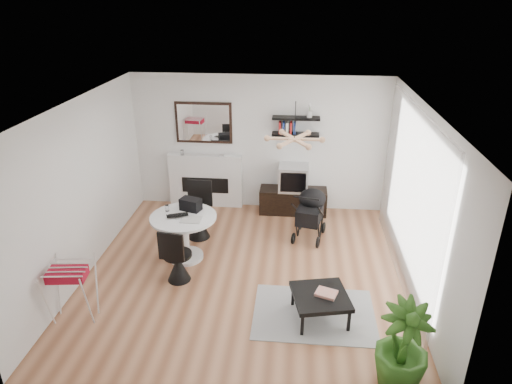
# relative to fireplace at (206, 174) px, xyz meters

# --- Properties ---
(floor) EXTENTS (5.00, 5.00, 0.00)m
(floor) POSITION_rel_fireplace_xyz_m (1.10, -2.42, -0.69)
(floor) COLOR #915738
(floor) RESTS_ON ground
(ceiling) EXTENTS (5.00, 5.00, 0.00)m
(ceiling) POSITION_rel_fireplace_xyz_m (1.10, -2.42, 2.01)
(ceiling) COLOR white
(ceiling) RESTS_ON wall_back
(wall_back) EXTENTS (5.00, 0.00, 5.00)m
(wall_back) POSITION_rel_fireplace_xyz_m (1.10, 0.08, 0.66)
(wall_back) COLOR white
(wall_back) RESTS_ON floor
(wall_left) EXTENTS (0.00, 5.00, 5.00)m
(wall_left) POSITION_rel_fireplace_xyz_m (-1.40, -2.42, 0.66)
(wall_left) COLOR white
(wall_left) RESTS_ON floor
(wall_right) EXTENTS (0.00, 5.00, 5.00)m
(wall_right) POSITION_rel_fireplace_xyz_m (3.60, -2.42, 0.66)
(wall_right) COLOR white
(wall_right) RESTS_ON floor
(sheer_curtain) EXTENTS (0.04, 3.60, 2.60)m
(sheer_curtain) POSITION_rel_fireplace_xyz_m (3.50, -2.22, 0.66)
(sheer_curtain) COLOR white
(sheer_curtain) RESTS_ON wall_right
(fireplace) EXTENTS (1.50, 0.17, 2.16)m
(fireplace) POSITION_rel_fireplace_xyz_m (0.00, 0.00, 0.00)
(fireplace) COLOR white
(fireplace) RESTS_ON floor
(shelf_lower) EXTENTS (0.90, 0.25, 0.04)m
(shelf_lower) POSITION_rel_fireplace_xyz_m (1.80, -0.05, 0.91)
(shelf_lower) COLOR black
(shelf_lower) RESTS_ON wall_back
(shelf_upper) EXTENTS (0.90, 0.25, 0.04)m
(shelf_upper) POSITION_rel_fireplace_xyz_m (1.80, -0.05, 1.23)
(shelf_upper) COLOR black
(shelf_upper) RESTS_ON wall_back
(pendant_lamp) EXTENTS (0.90, 0.90, 0.10)m
(pendant_lamp) POSITION_rel_fireplace_xyz_m (1.80, -2.12, 1.46)
(pendant_lamp) COLOR tan
(pendant_lamp) RESTS_ON ceiling
(tv_console) EXTENTS (1.33, 0.47, 0.50)m
(tv_console) POSITION_rel_fireplace_xyz_m (1.80, -0.17, -0.44)
(tv_console) COLOR black
(tv_console) RESTS_ON floor
(crt_tv) EXTENTS (0.57, 0.50, 0.50)m
(crt_tv) POSITION_rel_fireplace_xyz_m (1.79, -0.17, 0.06)
(crt_tv) COLOR silver
(crt_tv) RESTS_ON tv_console
(dining_table) EXTENTS (1.08, 1.08, 0.79)m
(dining_table) POSITION_rel_fireplace_xyz_m (0.05, -2.07, -0.17)
(dining_table) COLOR white
(dining_table) RESTS_ON floor
(laptop) EXTENTS (0.40, 0.34, 0.03)m
(laptop) POSITION_rel_fireplace_xyz_m (-0.02, -2.14, 0.12)
(laptop) COLOR black
(laptop) RESTS_ON dining_table
(black_bag) EXTENTS (0.38, 0.30, 0.20)m
(black_bag) POSITION_rel_fireplace_xyz_m (0.13, -1.84, 0.20)
(black_bag) COLOR black
(black_bag) RESTS_ON dining_table
(newspaper) EXTENTS (0.33, 0.27, 0.01)m
(newspaper) POSITION_rel_fireplace_xyz_m (0.21, -2.19, 0.11)
(newspaper) COLOR silver
(newspaper) RESTS_ON dining_table
(drinking_glass) EXTENTS (0.06, 0.06, 0.11)m
(drinking_glass) POSITION_rel_fireplace_xyz_m (-0.26, -1.92, 0.16)
(drinking_glass) COLOR white
(drinking_glass) RESTS_ON dining_table
(chair_far) EXTENTS (0.49, 0.50, 1.03)m
(chair_far) POSITION_rel_fireplace_xyz_m (0.12, -1.33, -0.36)
(chair_far) COLOR black
(chair_far) RESTS_ON floor
(chair_near) EXTENTS (0.45, 0.47, 0.92)m
(chair_near) POSITION_rel_fireplace_xyz_m (0.09, -2.72, -0.39)
(chair_near) COLOR black
(chair_near) RESTS_ON floor
(drying_rack) EXTENTS (0.62, 0.59, 0.84)m
(drying_rack) POSITION_rel_fireplace_xyz_m (-1.08, -3.74, -0.24)
(drying_rack) COLOR white
(drying_rack) RESTS_ON floor
(stroller) EXTENTS (0.65, 0.87, 0.98)m
(stroller) POSITION_rel_fireplace_xyz_m (2.12, -1.13, -0.26)
(stroller) COLOR black
(stroller) RESTS_ON floor
(rug) EXTENTS (1.68, 1.21, 0.01)m
(rug) POSITION_rel_fireplace_xyz_m (2.17, -3.34, -0.68)
(rug) COLOR gray
(rug) RESTS_ON floor
(coffee_table) EXTENTS (0.87, 0.87, 0.37)m
(coffee_table) POSITION_rel_fireplace_xyz_m (2.24, -3.41, -0.34)
(coffee_table) COLOR black
(coffee_table) RESTS_ON rug
(magazines) EXTENTS (0.33, 0.30, 0.04)m
(magazines) POSITION_rel_fireplace_xyz_m (2.31, -3.40, -0.28)
(magazines) COLOR #E15338
(magazines) RESTS_ON coffee_table
(potted_plant) EXTENTS (0.74, 0.74, 1.08)m
(potted_plant) POSITION_rel_fireplace_xyz_m (3.09, -4.47, -0.14)
(potted_plant) COLOR #30631C
(potted_plant) RESTS_ON floor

